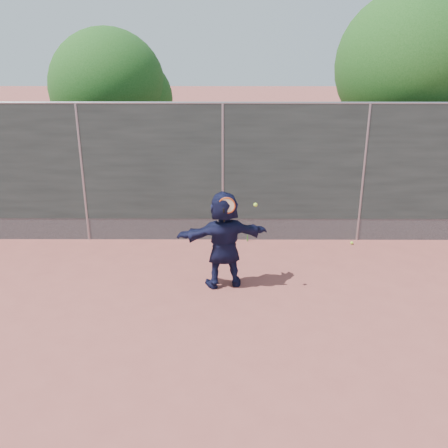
{
  "coord_description": "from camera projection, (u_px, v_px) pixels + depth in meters",
  "views": [
    {
      "loc": [
        0.08,
        -6.84,
        4.27
      ],
      "look_at": [
        0.04,
        1.33,
        1.19
      ],
      "focal_mm": 40.0,
      "sensor_mm": 36.0,
      "label": 1
    }
  ],
  "objects": [
    {
      "name": "weed_clump",
      "position": [
        236.0,
        236.0,
        11.02
      ],
      "size": [
        0.68,
        0.07,
        0.3
      ],
      "color": "#387226",
      "rests_on": "ground"
    },
    {
      "name": "swing_action",
      "position": [
        230.0,
        206.0,
        8.41
      ],
      "size": [
        0.66,
        0.13,
        0.51
      ],
      "color": "#C24012",
      "rests_on": "ground"
    },
    {
      "name": "tree_left",
      "position": [
        115.0,
        90.0,
        13.01
      ],
      "size": [
        3.15,
        3.0,
        4.53
      ],
      "color": "#382314",
      "rests_on": "ground"
    },
    {
      "name": "fence",
      "position": [
        223.0,
        171.0,
        10.62
      ],
      "size": [
        20.0,
        0.06,
        3.03
      ],
      "color": "#38423D",
      "rests_on": "ground"
    },
    {
      "name": "ground",
      "position": [
        221.0,
        324.0,
        7.91
      ],
      "size": [
        80.0,
        80.0,
        0.0
      ],
      "primitive_type": "plane",
      "color": "#9E4C42",
      "rests_on": "ground"
    },
    {
      "name": "player",
      "position": [
        224.0,
        240.0,
        8.84
      ],
      "size": [
        1.72,
        0.84,
        1.78
      ],
      "primitive_type": "imported",
      "rotation": [
        0.0,
        0.0,
        3.34
      ],
      "color": "#121533",
      "rests_on": "ground"
    },
    {
      "name": "ball_ground",
      "position": [
        352.0,
        243.0,
        10.9
      ],
      "size": [
        0.07,
        0.07,
        0.07
      ],
      "primitive_type": "sphere",
      "color": "#B4E833",
      "rests_on": "ground"
    },
    {
      "name": "tree_right",
      "position": [
        417.0,
        71.0,
        12.03
      ],
      "size": [
        3.78,
        3.6,
        5.39
      ],
      "color": "#382314",
      "rests_on": "ground"
    }
  ]
}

